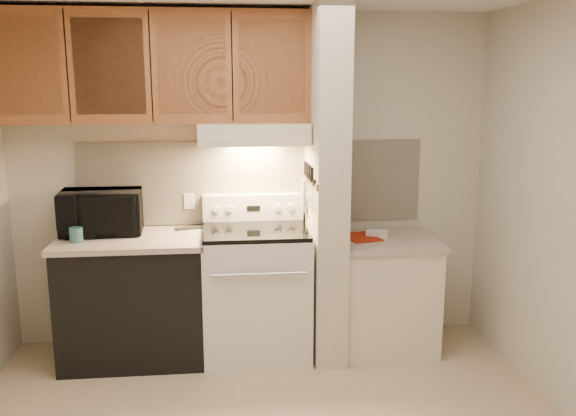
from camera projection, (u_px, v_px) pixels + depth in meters
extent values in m
cube|color=beige|center=(252.00, 180.00, 4.65)|extent=(3.60, 2.50, 0.02)
cube|color=beige|center=(253.00, 182.00, 4.65)|extent=(2.60, 0.02, 0.63)
cube|color=silver|center=(256.00, 293.00, 4.48)|extent=(0.76, 0.65, 0.92)
cube|color=black|center=(259.00, 304.00, 4.16)|extent=(0.50, 0.01, 0.30)
cylinder|color=silver|center=(259.00, 274.00, 4.08)|extent=(0.65, 0.02, 0.02)
cube|color=black|center=(255.00, 231.00, 4.38)|extent=(0.74, 0.64, 0.03)
cube|color=silver|center=(253.00, 207.00, 4.64)|extent=(0.76, 0.08, 0.20)
cube|color=black|center=(253.00, 208.00, 4.59)|extent=(0.10, 0.01, 0.04)
cylinder|color=silver|center=(216.00, 209.00, 4.56)|extent=(0.05, 0.02, 0.05)
cylinder|color=silver|center=(229.00, 209.00, 4.57)|extent=(0.05, 0.02, 0.05)
cylinder|color=silver|center=(277.00, 208.00, 4.61)|extent=(0.05, 0.02, 0.05)
cylinder|color=silver|center=(290.00, 208.00, 4.62)|extent=(0.05, 0.02, 0.05)
cube|color=black|center=(134.00, 301.00, 4.40)|extent=(1.00, 0.63, 0.87)
cube|color=#B7A293|center=(131.00, 240.00, 4.31)|extent=(1.04, 0.67, 0.04)
cube|color=black|center=(190.00, 228.00, 4.54)|extent=(0.22, 0.13, 0.01)
cylinder|color=#306968|center=(76.00, 235.00, 4.16)|extent=(0.11, 0.11, 0.10)
cube|color=beige|center=(189.00, 201.00, 4.61)|extent=(0.08, 0.01, 0.12)
imported|color=black|center=(102.00, 212.00, 4.39)|extent=(0.59, 0.42, 0.31)
cube|color=beige|center=(326.00, 186.00, 4.37)|extent=(0.22, 0.70, 2.50)
cube|color=#98562F|center=(310.00, 180.00, 4.34)|extent=(0.01, 0.70, 0.04)
cube|color=black|center=(310.00, 178.00, 4.29)|extent=(0.02, 0.42, 0.04)
cube|color=silver|center=(312.00, 196.00, 4.15)|extent=(0.01, 0.03, 0.16)
cylinder|color=black|center=(312.00, 175.00, 4.12)|extent=(0.02, 0.02, 0.10)
cube|color=silver|center=(310.00, 195.00, 4.24)|extent=(0.01, 0.04, 0.18)
cylinder|color=black|center=(310.00, 173.00, 4.21)|extent=(0.02, 0.02, 0.10)
cube|color=silver|center=(308.00, 195.00, 4.33)|extent=(0.01, 0.04, 0.20)
cylinder|color=black|center=(308.00, 171.00, 4.29)|extent=(0.02, 0.02, 0.10)
cube|color=silver|center=(307.00, 190.00, 4.39)|extent=(0.01, 0.04, 0.16)
cylinder|color=black|center=(307.00, 169.00, 4.37)|extent=(0.02, 0.02, 0.10)
cube|color=silver|center=(305.00, 189.00, 4.48)|extent=(0.01, 0.04, 0.18)
cylinder|color=black|center=(305.00, 168.00, 4.44)|extent=(0.02, 0.02, 0.10)
cube|color=slate|center=(304.00, 196.00, 4.54)|extent=(0.03, 0.10, 0.24)
cube|color=beige|center=(385.00, 296.00, 4.58)|extent=(0.70, 0.60, 0.81)
cube|color=#B7A293|center=(387.00, 241.00, 4.50)|extent=(0.74, 0.64, 0.04)
cube|color=#971F0A|center=(361.00, 237.00, 4.52)|extent=(0.28, 0.34, 0.01)
cube|color=white|center=(377.00, 234.00, 4.56)|extent=(0.19, 0.16, 0.04)
cube|color=beige|center=(253.00, 133.00, 4.36)|extent=(0.78, 0.44, 0.15)
cube|color=beige|center=(255.00, 142.00, 4.17)|extent=(0.78, 0.04, 0.06)
cube|color=#98562F|center=(153.00, 67.00, 4.24)|extent=(2.18, 0.33, 0.77)
cube|color=#98562F|center=(24.00, 66.00, 4.00)|extent=(0.46, 0.01, 0.63)
cube|color=black|center=(67.00, 67.00, 4.03)|extent=(0.01, 0.01, 0.73)
cube|color=#98562F|center=(109.00, 67.00, 4.06)|extent=(0.46, 0.01, 0.63)
cube|color=black|center=(151.00, 67.00, 4.09)|extent=(0.01, 0.01, 0.73)
cube|color=#98562F|center=(192.00, 67.00, 4.12)|extent=(0.46, 0.01, 0.63)
cube|color=black|center=(232.00, 67.00, 4.14)|extent=(0.01, 0.01, 0.73)
cube|color=#98562F|center=(272.00, 67.00, 4.17)|extent=(0.46, 0.01, 0.63)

